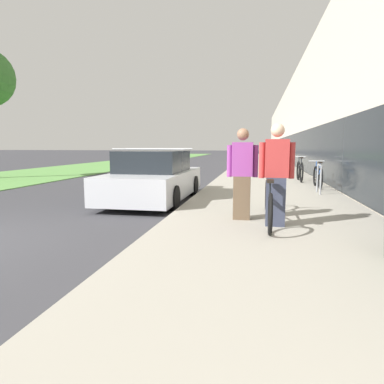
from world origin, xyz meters
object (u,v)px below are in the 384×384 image
at_px(person_bystander, 242,174).
at_px(cruiser_bike_middle, 300,171).
at_px(bike_rack_hoop, 319,176).
at_px(tandem_bicycle, 268,201).
at_px(cruiser_bike_nearest, 318,176).
at_px(parked_sedan_curbside, 154,178).
at_px(person_rider, 276,175).

height_order(person_bystander, cruiser_bike_middle, person_bystander).
relative_size(bike_rack_hoop, cruiser_bike_middle, 0.47).
height_order(tandem_bicycle, cruiser_bike_middle, cruiser_bike_middle).
xyz_separation_m(cruiser_bike_nearest, cruiser_bike_middle, (-0.34, 2.06, 0.03)).
distance_m(person_bystander, cruiser_bike_middle, 7.80).
bearing_deg(bike_rack_hoop, cruiser_bike_middle, 92.09).
bearing_deg(parked_sedan_curbside, cruiser_bike_middle, 48.11).
distance_m(tandem_bicycle, cruiser_bike_middle, 7.74).
bearing_deg(cruiser_bike_nearest, tandem_bicycle, -107.74).
xyz_separation_m(person_rider, bike_rack_hoop, (1.46, 4.44, -0.37)).
bearing_deg(parked_sedan_curbside, bike_rack_hoop, 17.17).
height_order(cruiser_bike_nearest, cruiser_bike_middle, cruiser_bike_middle).
height_order(person_rider, parked_sedan_curbside, person_rider).
distance_m(tandem_bicycle, parked_sedan_curbside, 4.01).
relative_size(person_bystander, parked_sedan_curbside, 0.39).
relative_size(person_bystander, cruiser_bike_nearest, 1.03).
height_order(tandem_bicycle, person_rider, person_rider).
relative_size(cruiser_bike_nearest, cruiser_bike_middle, 0.91).
bearing_deg(cruiser_bike_middle, cruiser_bike_nearest, -80.70).
height_order(tandem_bicycle, parked_sedan_curbside, parked_sedan_curbside).
xyz_separation_m(bike_rack_hoop, parked_sedan_curbside, (-4.57, -1.41, -0.02)).
xyz_separation_m(person_bystander, cruiser_bike_middle, (1.92, 7.54, -0.45)).
relative_size(bike_rack_hoop, parked_sedan_curbside, 0.20).
relative_size(person_bystander, bike_rack_hoop, 2.01).
bearing_deg(tandem_bicycle, person_rider, -73.49).
relative_size(person_rider, bike_rack_hoop, 2.07).
xyz_separation_m(person_rider, person_bystander, (-0.60, 0.43, -0.03)).
xyz_separation_m(person_rider, cruiser_bike_nearest, (1.67, 5.91, -0.51)).
bearing_deg(person_bystander, bike_rack_hoop, 62.86).
bearing_deg(tandem_bicycle, cruiser_bike_nearest, 72.26).
relative_size(tandem_bicycle, person_bystander, 1.64).
bearing_deg(person_rider, cruiser_bike_middle, 80.55).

